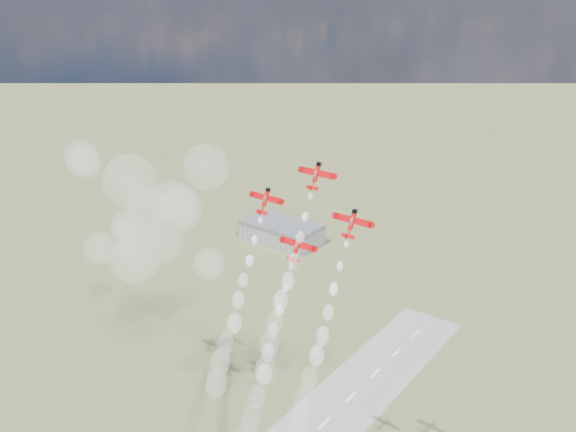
% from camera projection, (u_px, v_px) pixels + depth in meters
% --- Properties ---
extents(hangar, '(50.00, 28.00, 13.00)m').
position_uv_depth(hangar, '(282.00, 232.00, 397.29)').
color(hangar, gray).
rests_on(hangar, ground).
extents(plane_lead, '(10.44, 5.17, 6.96)m').
position_uv_depth(plane_lead, '(316.00, 175.00, 157.50)').
color(plane_lead, '#BE090C').
rests_on(plane_lead, ground).
extents(plane_left, '(10.44, 5.17, 6.96)m').
position_uv_depth(plane_left, '(265.00, 200.00, 165.21)').
color(plane_left, '#BE090C').
rests_on(plane_left, ground).
extents(plane_right, '(10.44, 5.17, 6.96)m').
position_uv_depth(plane_right, '(352.00, 223.00, 149.91)').
color(plane_right, '#BE090C').
rests_on(plane_right, ground).
extents(plane_slot, '(10.44, 5.17, 6.96)m').
position_uv_depth(plane_slot, '(297.00, 247.00, 157.62)').
color(plane_slot, '#BE090C').
rests_on(plane_slot, ground).
extents(smoke_trail_lead, '(5.65, 23.18, 45.02)m').
position_uv_depth(smoke_trail_lead, '(274.00, 332.00, 157.62)').
color(smoke_trail_lead, white).
rests_on(smoke_trail_lead, plane_lead).
extents(smoke_trail_left, '(5.64, 23.25, 44.36)m').
position_uv_depth(smoke_trail_left, '(225.00, 350.00, 165.42)').
color(smoke_trail_left, white).
rests_on(smoke_trail_left, plane_left).
extents(smoke_trail_right, '(5.22, 22.96, 44.91)m').
position_uv_depth(smoke_trail_right, '(308.00, 388.00, 150.18)').
color(smoke_trail_right, white).
rests_on(smoke_trail_right, plane_right).
extents(smoke_trail_slot, '(5.14, 22.41, 44.38)m').
position_uv_depth(smoke_trail_slot, '(256.00, 403.00, 157.96)').
color(smoke_trail_slot, white).
rests_on(smoke_trail_slot, plane_slot).
extents(drifted_smoke_cloud, '(60.85, 38.92, 53.70)m').
position_uv_depth(drifted_smoke_cloud, '(150.00, 214.00, 224.11)').
color(drifted_smoke_cloud, white).
rests_on(drifted_smoke_cloud, ground).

